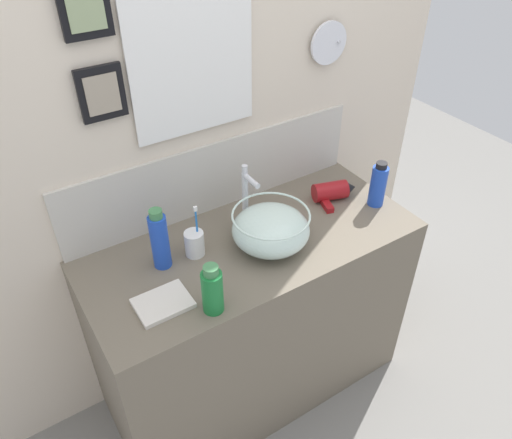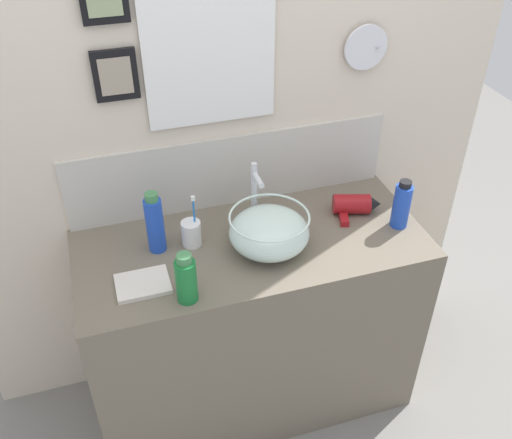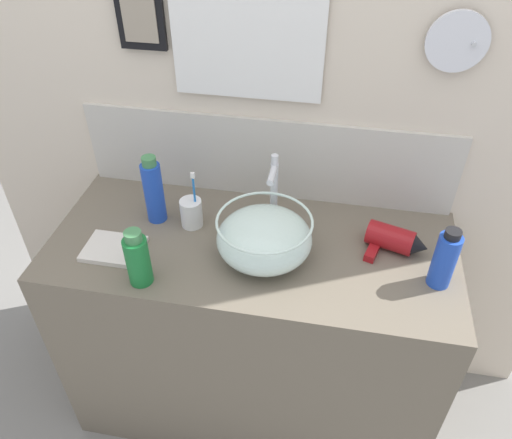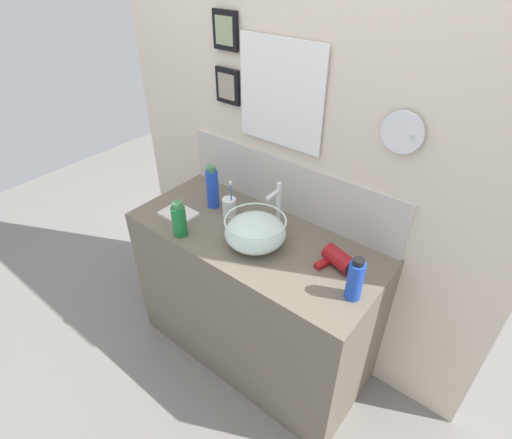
% 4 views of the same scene
% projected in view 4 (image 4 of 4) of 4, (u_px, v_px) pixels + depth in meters
% --- Properties ---
extents(ground_plane, '(6.00, 6.00, 0.00)m').
position_uv_depth(ground_plane, '(254.00, 348.00, 2.36)').
color(ground_plane, gray).
extents(vanity_counter, '(1.25, 0.54, 0.84)m').
position_uv_depth(vanity_counter, '(254.00, 298.00, 2.12)').
color(vanity_counter, '#6B6051').
rests_on(vanity_counter, ground).
extents(back_panel, '(2.10, 0.10, 2.35)m').
position_uv_depth(back_panel, '(294.00, 148.00, 1.87)').
color(back_panel, beige).
rests_on(back_panel, ground).
extents(glass_bowl_sink, '(0.28, 0.28, 0.14)m').
position_uv_depth(glass_bowl_sink, '(255.00, 232.00, 1.78)').
color(glass_bowl_sink, silver).
rests_on(glass_bowl_sink, vanity_counter).
extents(faucet, '(0.02, 0.10, 0.25)m').
position_uv_depth(faucet, '(277.00, 204.00, 1.85)').
color(faucet, silver).
rests_on(faucet, vanity_counter).
extents(hair_drier, '(0.19, 0.14, 0.08)m').
position_uv_depth(hair_drier, '(341.00, 261.00, 1.68)').
color(hair_drier, maroon).
rests_on(hair_drier, vanity_counter).
extents(toothbrush_cup, '(0.07, 0.07, 0.20)m').
position_uv_depth(toothbrush_cup, '(229.00, 207.00, 1.99)').
color(toothbrush_cup, white).
rests_on(toothbrush_cup, vanity_counter).
extents(lotion_bottle, '(0.06, 0.06, 0.23)m').
position_uv_depth(lotion_bottle, '(212.00, 188.00, 2.02)').
color(lotion_bottle, blue).
rests_on(lotion_bottle, vanity_counter).
extents(shampoo_bottle, '(0.07, 0.07, 0.18)m').
position_uv_depth(shampoo_bottle, '(179.00, 220.00, 1.84)').
color(shampoo_bottle, '#197233').
rests_on(shampoo_bottle, vanity_counter).
extents(spray_bottle, '(0.06, 0.06, 0.19)m').
position_uv_depth(spray_bottle, '(355.00, 280.00, 1.51)').
color(spray_bottle, blue).
rests_on(spray_bottle, vanity_counter).
extents(hand_towel, '(0.17, 0.13, 0.02)m').
position_uv_depth(hand_towel, '(179.00, 214.00, 2.01)').
color(hand_towel, silver).
rests_on(hand_towel, vanity_counter).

